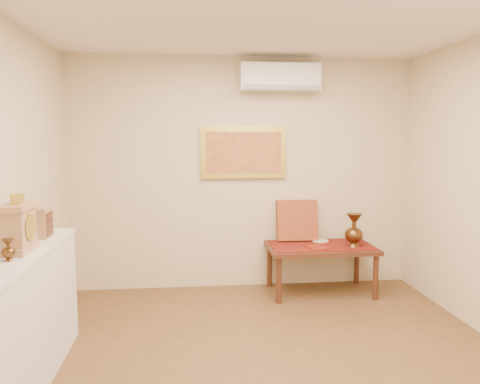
{
  "coord_description": "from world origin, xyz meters",
  "views": [
    {
      "loc": [
        -0.63,
        -3.2,
        1.79
      ],
      "look_at": [
        -0.16,
        1.15,
        1.27
      ],
      "focal_mm": 35.0,
      "sensor_mm": 36.0,
      "label": 1
    }
  ],
  "objects": [
    {
      "name": "floor",
      "position": [
        0.0,
        0.0,
        0.0
      ],
      "size": [
        4.5,
        4.5,
        0.0
      ],
      "primitive_type": "plane",
      "color": "brown",
      "rests_on": "ground"
    },
    {
      "name": "wall_back",
      "position": [
        0.0,
        2.25,
        1.35
      ],
      "size": [
        4.0,
        0.02,
        2.7
      ],
      "primitive_type": "cube",
      "color": "beige",
      "rests_on": "ground"
    },
    {
      "name": "wall_front",
      "position": [
        0.0,
        -2.25,
        1.35
      ],
      "size": [
        4.0,
        0.02,
        2.7
      ],
      "primitive_type": "cube",
      "color": "beige",
      "rests_on": "ground"
    },
    {
      "name": "brass_urn_small",
      "position": [
        -1.81,
        -0.08,
        1.08
      ],
      "size": [
        0.09,
        0.09,
        0.19
      ],
      "primitive_type": null,
      "color": "brown",
      "rests_on": "display_ledge"
    },
    {
      "name": "table_cloth",
      "position": [
        0.85,
        1.88,
        0.55
      ],
      "size": [
        1.14,
        0.59,
        0.01
      ],
      "primitive_type": "cube",
      "color": "maroon",
      "rests_on": "low_table"
    },
    {
      "name": "brass_urn_tall",
      "position": [
        1.2,
        1.78,
        0.79
      ],
      "size": [
        0.2,
        0.2,
        0.45
      ],
      "primitive_type": null,
      "color": "brown",
      "rests_on": "table_cloth"
    },
    {
      "name": "plate",
      "position": [
        0.9,
        2.07,
        0.56
      ],
      "size": [
        0.19,
        0.19,
        0.01
      ],
      "primitive_type": "cylinder",
      "color": "silver",
      "rests_on": "table_cloth"
    },
    {
      "name": "menu",
      "position": [
        0.76,
        1.74,
        0.56
      ],
      "size": [
        0.24,
        0.29,
        0.01
      ],
      "primitive_type": "cube",
      "rotation": [
        0.0,
        0.0,
        0.25
      ],
      "color": "maroon",
      "rests_on": "table_cloth"
    },
    {
      "name": "cushion",
      "position": [
        0.63,
        2.15,
        0.8
      ],
      "size": [
        0.48,
        0.2,
        0.49
      ],
      "primitive_type": "cube",
      "rotation": [
        -0.21,
        0.0,
        0.0
      ],
      "color": "maroon",
      "rests_on": "table_cloth"
    },
    {
      "name": "display_ledge",
      "position": [
        -1.82,
        0.0,
        0.49
      ],
      "size": [
        0.37,
        2.02,
        0.98
      ],
      "color": "silver",
      "rests_on": "floor"
    },
    {
      "name": "mantel_clock",
      "position": [
        -1.82,
        0.17,
        1.15
      ],
      "size": [
        0.17,
        0.36,
        0.41
      ],
      "color": "tan",
      "rests_on": "display_ledge"
    },
    {
      "name": "wooden_chest",
      "position": [
        -1.82,
        0.63,
        1.1
      ],
      "size": [
        0.16,
        0.21,
        0.24
      ],
      "color": "tan",
      "rests_on": "display_ledge"
    },
    {
      "name": "low_table",
      "position": [
        0.85,
        1.88,
        0.48
      ],
      "size": [
        1.2,
        0.7,
        0.55
      ],
      "color": "#4B2516",
      "rests_on": "floor"
    },
    {
      "name": "painting",
      "position": [
        0.0,
        2.22,
        1.6
      ],
      "size": [
        1.0,
        0.06,
        0.6
      ],
      "color": "gold",
      "rests_on": "wall_back"
    },
    {
      "name": "ac_unit",
      "position": [
        0.4,
        2.12,
        2.45
      ],
      "size": [
        0.9,
        0.25,
        0.3
      ],
      "color": "white",
      "rests_on": "wall_back"
    }
  ]
}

